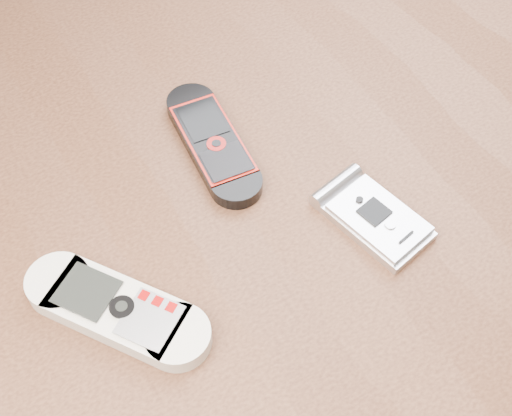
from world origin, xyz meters
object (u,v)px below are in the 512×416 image
object	(u,v)px
nokia_white	(117,309)
motorola_razr	(376,218)
table	(251,283)
nokia_black_red	(213,142)

from	to	relation	value
nokia_white	motorola_razr	xyz separation A→B (m)	(0.21, -0.03, -0.00)
table	nokia_white	xyz separation A→B (m)	(-0.13, -0.03, 0.11)
motorola_razr	nokia_black_red	bearing A→B (deg)	106.30
nokia_white	motorola_razr	world-z (taller)	nokia_white
table	nokia_black_red	distance (m)	0.14
nokia_black_red	motorola_razr	size ratio (longest dim) A/B	1.48
nokia_black_red	nokia_white	bearing A→B (deg)	-136.48
nokia_white	nokia_black_red	xyz separation A→B (m)	(0.14, 0.11, -0.00)
nokia_black_red	motorola_razr	xyz separation A→B (m)	(0.07, -0.14, 0.00)
nokia_white	motorola_razr	bearing A→B (deg)	-42.22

